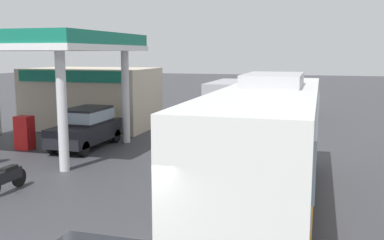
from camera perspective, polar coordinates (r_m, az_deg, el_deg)
The scene contains 9 objects.
ground at distance 27.42m, azimuth 8.88°, elevation -0.40°, with size 120.00×120.00×0.00m, color #38383D.
lane_divider_stripe at distance 22.55m, azimuth 7.24°, elevation -2.32°, with size 0.16×50.00×0.01m, color #D8CC4C.
coach_bus_main at distance 12.30m, azimuth 9.76°, elevation -3.49°, with size 2.60×11.04×3.69m.
gas_station_roadside at distance 24.29m, azimuth -15.07°, elevation 4.48°, with size 9.10×11.95×5.10m.
car_at_pump at distance 20.58m, azimuth -13.43°, elevation -0.69°, with size 1.70×4.20×1.82m.
minibus_opposing_lane at distance 28.86m, azimuth 4.68°, elevation 3.07°, with size 2.04×6.13×2.44m.
motorcycle_parked_forecourt at distance 14.94m, azimuth -22.81°, elevation -6.91°, with size 0.55×1.80×0.92m.
pedestrian_near_pump at distance 22.12m, azimuth -10.48°, elevation -0.17°, with size 0.55×0.22×1.66m.
car_trailing_behind_bus at distance 30.30m, azimuth 13.23°, elevation 2.27°, with size 1.70×4.20×1.82m.
Camera 1 is at (3.41, -6.87, 4.29)m, focal length 41.38 mm.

